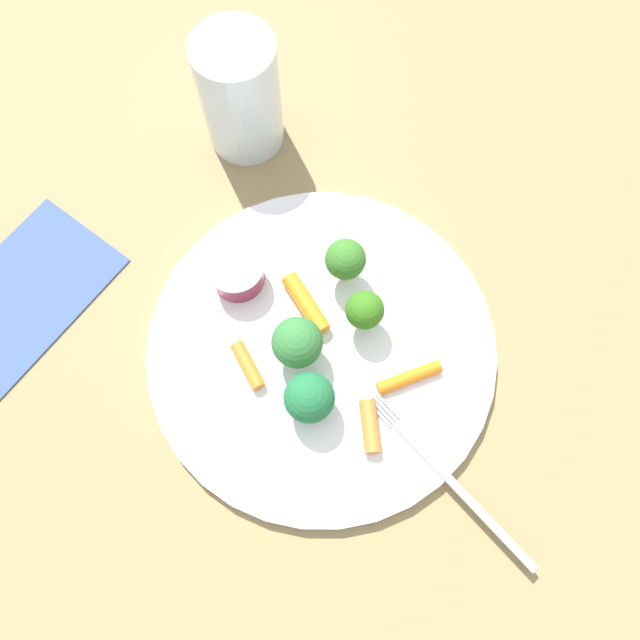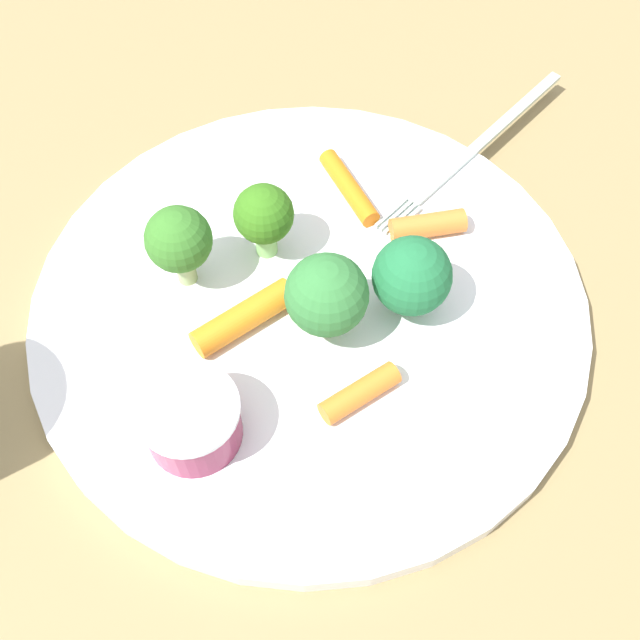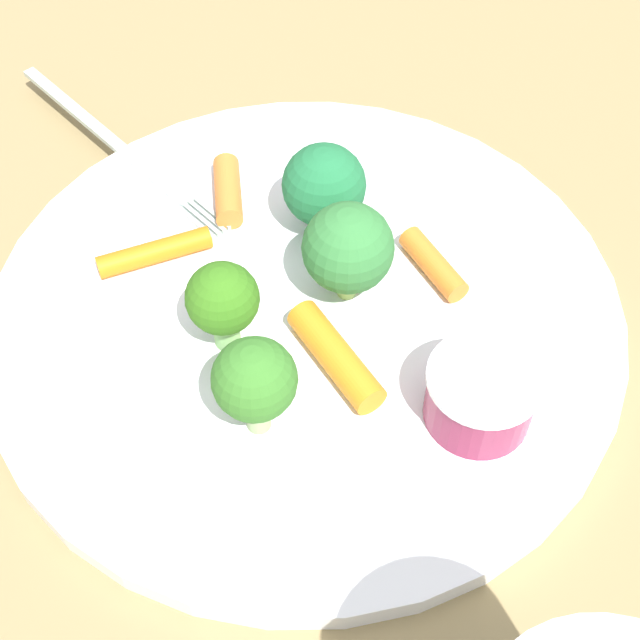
# 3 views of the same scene
# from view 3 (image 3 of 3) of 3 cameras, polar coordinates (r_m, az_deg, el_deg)

# --- Properties ---
(ground_plane) EXTENTS (2.40, 2.40, 0.00)m
(ground_plane) POSITION_cam_3_polar(r_m,az_deg,el_deg) (0.43, -0.93, -0.04)
(ground_plane) COLOR olive
(plate) EXTENTS (0.30, 0.30, 0.01)m
(plate) POSITION_cam_3_polar(r_m,az_deg,el_deg) (0.43, -0.94, 0.45)
(plate) COLOR white
(plate) RESTS_ON ground_plane
(sauce_cup) EXTENTS (0.05, 0.05, 0.03)m
(sauce_cup) POSITION_cam_3_polar(r_m,az_deg,el_deg) (0.38, 10.08, -4.70)
(sauce_cup) COLOR maroon
(sauce_cup) RESTS_ON plate
(broccoli_floret_0) EXTENTS (0.04, 0.04, 0.05)m
(broccoli_floret_0) POSITION_cam_3_polar(r_m,az_deg,el_deg) (0.41, 1.77, 4.52)
(broccoli_floret_0) COLOR #97C05E
(broccoli_floret_0) RESTS_ON plate
(broccoli_floret_1) EXTENTS (0.04, 0.04, 0.05)m
(broccoli_floret_1) POSITION_cam_3_polar(r_m,az_deg,el_deg) (0.44, 0.26, 8.46)
(broccoli_floret_1) COLOR #8EB357
(broccoli_floret_1) RESTS_ON plate
(broccoli_floret_2) EXTENTS (0.03, 0.03, 0.05)m
(broccoli_floret_2) POSITION_cam_3_polar(r_m,az_deg,el_deg) (0.39, -6.16, 1.22)
(broccoli_floret_2) COLOR #87C36F
(broccoli_floret_2) RESTS_ON plate
(broccoli_floret_3) EXTENTS (0.03, 0.03, 0.05)m
(broccoli_floret_3) POSITION_cam_3_polar(r_m,az_deg,el_deg) (0.36, -3.55, -4.01)
(broccoli_floret_3) COLOR #95AD71
(broccoli_floret_3) RESTS_ON plate
(carrot_stick_0) EXTENTS (0.04, 0.04, 0.01)m
(carrot_stick_0) POSITION_cam_3_polar(r_m,az_deg,el_deg) (0.44, 7.15, 3.52)
(carrot_stick_0) COLOR orange
(carrot_stick_0) RESTS_ON plate
(carrot_stick_1) EXTENTS (0.04, 0.05, 0.01)m
(carrot_stick_1) POSITION_cam_3_polar(r_m,az_deg,el_deg) (0.45, -10.38, 4.22)
(carrot_stick_1) COLOR orange
(carrot_stick_1) RESTS_ON plate
(carrot_stick_2) EXTENTS (0.05, 0.05, 0.02)m
(carrot_stick_2) POSITION_cam_3_polar(r_m,az_deg,el_deg) (0.40, 0.99, -2.29)
(carrot_stick_2) COLOR orange
(carrot_stick_2) RESTS_ON plate
(carrot_stick_3) EXTENTS (0.04, 0.03, 0.01)m
(carrot_stick_3) POSITION_cam_3_polar(r_m,az_deg,el_deg) (0.47, -5.83, 8.11)
(carrot_stick_3) COLOR orange
(carrot_stick_3) RESTS_ON plate
(fork) EXTENTS (0.10, 0.16, 0.00)m
(fork) POSITION_cam_3_polar(r_m,az_deg,el_deg) (0.51, -12.42, 10.49)
(fork) COLOR #AFC0B7
(fork) RESTS_ON plate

